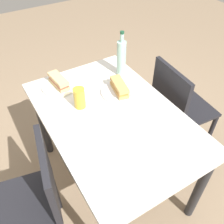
# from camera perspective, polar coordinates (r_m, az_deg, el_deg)

# --- Properties ---
(ground_plane) EXTENTS (8.00, 8.00, 0.00)m
(ground_plane) POSITION_cam_1_polar(r_m,az_deg,el_deg) (2.08, 0.00, -15.05)
(ground_plane) COLOR #8C755B
(dining_table) EXTENTS (1.19, 0.78, 0.72)m
(dining_table) POSITION_cam_1_polar(r_m,az_deg,el_deg) (1.59, 0.00, -3.40)
(dining_table) COLOR silver
(dining_table) RESTS_ON ground
(chair_far) EXTENTS (0.43, 0.43, 0.87)m
(chair_far) POSITION_cam_1_polar(r_m,az_deg,el_deg) (1.95, 14.79, 1.13)
(chair_far) COLOR black
(chair_far) RESTS_ON ground
(chair_near) EXTENTS (0.47, 0.47, 0.87)m
(chair_near) POSITION_cam_1_polar(r_m,az_deg,el_deg) (1.48, -17.34, -18.86)
(chair_near) COLOR black
(chair_near) RESTS_ON ground
(plate_near) EXTENTS (0.25, 0.25, 0.01)m
(plate_near) POSITION_cam_1_polar(r_m,az_deg,el_deg) (1.76, -12.11, 5.91)
(plate_near) COLOR silver
(plate_near) RESTS_ON dining_table
(baguette_sandwich_near) EXTENTS (0.20, 0.09, 0.07)m
(baguette_sandwich_near) POSITION_cam_1_polar(r_m,az_deg,el_deg) (1.74, -12.31, 6.99)
(baguette_sandwich_near) COLOR #DBB77A
(baguette_sandwich_near) RESTS_ON plate_near
(knife_near) EXTENTS (0.18, 0.04, 0.01)m
(knife_near) POSITION_cam_1_polar(r_m,az_deg,el_deg) (1.78, -10.77, 7.02)
(knife_near) COLOR silver
(knife_near) RESTS_ON plate_near
(plate_far) EXTENTS (0.25, 0.25, 0.01)m
(plate_far) POSITION_cam_1_polar(r_m,az_deg,el_deg) (1.67, 1.69, 4.71)
(plate_far) COLOR white
(plate_far) RESTS_ON dining_table
(baguette_sandwich_far) EXTENTS (0.20, 0.11, 0.07)m
(baguette_sandwich_far) POSITION_cam_1_polar(r_m,az_deg,el_deg) (1.65, 1.72, 5.84)
(baguette_sandwich_far) COLOR tan
(baguette_sandwich_far) RESTS_ON plate_far
(knife_far) EXTENTS (0.18, 0.04, 0.01)m
(knife_far) POSITION_cam_1_polar(r_m,az_deg,el_deg) (1.69, 3.33, 5.59)
(knife_far) COLOR silver
(knife_far) RESTS_ON plate_far
(water_bottle) EXTENTS (0.07, 0.07, 0.33)m
(water_bottle) POSITION_cam_1_polar(r_m,az_deg,el_deg) (1.79, 2.19, 12.51)
(water_bottle) COLOR #99C6B7
(water_bottle) RESTS_ON dining_table
(beer_glass) EXTENTS (0.07, 0.07, 0.14)m
(beer_glass) POSITION_cam_1_polar(r_m,az_deg,el_deg) (1.54, -7.58, 3.26)
(beer_glass) COLOR gold
(beer_glass) RESTS_ON dining_table
(paper_napkin) EXTENTS (0.15, 0.15, 0.00)m
(paper_napkin) POSITION_cam_1_polar(r_m,az_deg,el_deg) (1.33, 8.29, -9.48)
(paper_napkin) COLOR white
(paper_napkin) RESTS_ON dining_table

